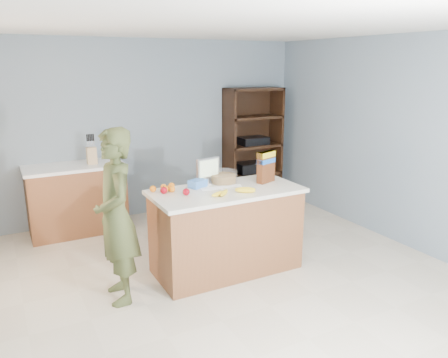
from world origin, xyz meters
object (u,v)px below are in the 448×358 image
counter_peninsula (226,233)px  shelving_unit (251,147)px  cereal_box (266,165)px  tv (208,169)px  person (116,217)px

counter_peninsula → shelving_unit: size_ratio=0.87×
cereal_box → tv: bearing=156.6°
cereal_box → counter_peninsula: bearing=-174.3°
shelving_unit → person: shelving_unit is taller
cereal_box → person: bearing=-176.4°
person → tv: size_ratio=5.76×
shelving_unit → cereal_box: size_ratio=5.29×
shelving_unit → person: (-2.71, -2.10, -0.05)m
tv → cereal_box: cereal_box is taller
person → tv: 1.18m
counter_peninsula → shelving_unit: shelving_unit is taller
shelving_unit → cereal_box: 2.26m
counter_peninsula → cereal_box: 0.86m
counter_peninsula → tv: (-0.06, 0.30, 0.64)m
tv → cereal_box: bearing=-23.4°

